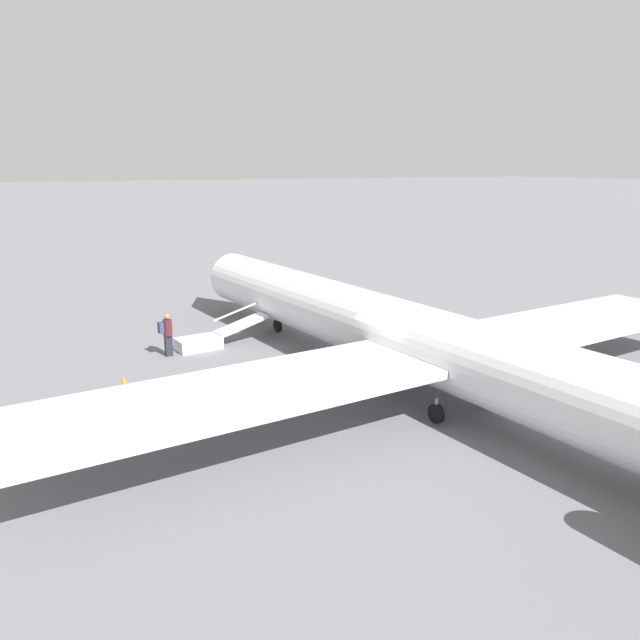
# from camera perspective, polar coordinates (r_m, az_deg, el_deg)

# --- Properties ---
(ground_plane) EXTENTS (600.00, 600.00, 0.00)m
(ground_plane) POSITION_cam_1_polar(r_m,az_deg,el_deg) (21.75, 7.66, -6.25)
(ground_plane) COLOR slate
(airplane_main) EXTENTS (33.45, 25.82, 6.29)m
(airplane_main) POSITION_cam_1_polar(r_m,az_deg,el_deg) (20.50, 9.51, -2.07)
(airplane_main) COLOR silver
(airplane_main) RESTS_ON ground
(boarding_stairs) EXTENTS (1.36, 4.08, 1.61)m
(boarding_stairs) POSITION_cam_1_polar(r_m,az_deg,el_deg) (26.60, -10.25, -1.75)
(boarding_stairs) COLOR silver
(boarding_stairs) RESTS_ON ground
(passenger) EXTENTS (0.36, 0.55, 1.74)m
(passenger) POSITION_cam_1_polar(r_m,az_deg,el_deg) (25.60, -13.83, -1.07)
(passenger) COLOR #23232D
(passenger) RESTS_ON ground
(traffic_cone_near_stairs) EXTENTS (0.63, 0.63, 0.69)m
(traffic_cone_near_stairs) POSITION_cam_1_polar(r_m,az_deg,el_deg) (21.85, -17.45, -5.79)
(traffic_cone_near_stairs) COLOR black
(traffic_cone_near_stairs) RESTS_ON ground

